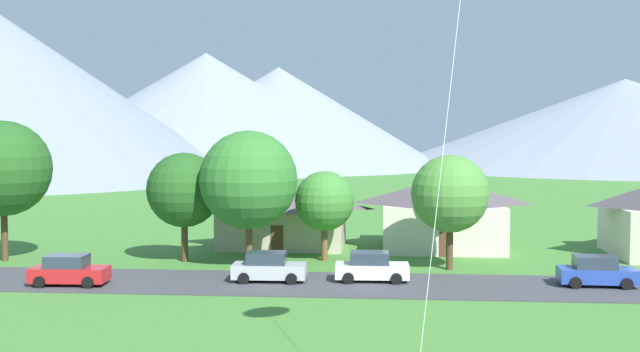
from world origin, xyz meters
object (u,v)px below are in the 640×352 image
(tree_right_of_center, at_px, (450,194))
(parked_car_blue_mid_east, at_px, (597,272))
(parked_car_silver_mid_west, at_px, (269,267))
(parked_car_white_east_end, at_px, (371,267))
(parked_car_red_west_end, at_px, (69,271))
(house_leftmost, at_px, (442,212))
(tree_center, at_px, (324,201))
(tree_near_right, at_px, (3,169))
(tree_far_right, at_px, (184,190))
(tree_near_left, at_px, (249,180))
(house_right_center, at_px, (283,216))

(tree_right_of_center, relative_size, parked_car_blue_mid_east, 1.70)
(parked_car_silver_mid_west, xyz_separation_m, parked_car_white_east_end, (5.87, 0.54, 0.00))
(parked_car_red_west_end, bearing_deg, parked_car_blue_mid_east, 4.36)
(house_leftmost, xyz_separation_m, tree_center, (-8.22, -6.12, 1.32))
(tree_right_of_center, xyz_separation_m, tree_near_right, (-29.38, 0.79, 1.41))
(house_leftmost, xyz_separation_m, parked_car_blue_mid_east, (7.58, -13.65, -1.80))
(tree_far_right, xyz_separation_m, parked_car_white_east_end, (12.52, -6.02, -3.90))
(tree_near_left, xyz_separation_m, parked_car_white_east_end, (7.93, -4.54, -4.70))
(parked_car_red_west_end, relative_size, parked_car_white_east_end, 1.00)
(parked_car_red_west_end, height_order, parked_car_silver_mid_west, same)
(house_leftmost, xyz_separation_m, tree_right_of_center, (-0.14, -8.85, 2.09))
(parked_car_white_east_end, bearing_deg, parked_car_blue_mid_east, -1.46)
(tree_center, height_order, parked_car_blue_mid_east, tree_center)
(house_right_center, height_order, parked_car_red_west_end, house_right_center)
(parked_car_silver_mid_west, height_order, parked_car_white_east_end, same)
(tree_center, xyz_separation_m, parked_car_blue_mid_east, (15.80, -7.53, -3.12))
(tree_near_right, height_order, parked_car_silver_mid_west, tree_near_right)
(tree_near_right, relative_size, tree_far_right, 1.29)
(house_leftmost, height_order, tree_far_right, tree_far_right)
(parked_car_blue_mid_east, bearing_deg, parked_car_white_east_end, 178.54)
(house_right_center, distance_m, tree_right_of_center, 14.62)
(house_leftmost, bearing_deg, tree_right_of_center, -90.92)
(parked_car_red_west_end, xyz_separation_m, parked_car_white_east_end, (16.86, 2.56, 0.00))
(parked_car_silver_mid_west, bearing_deg, tree_far_right, 135.39)
(parked_car_white_east_end, bearing_deg, tree_right_of_center, 43.13)
(tree_right_of_center, bearing_deg, tree_near_right, 178.46)
(tree_near_left, xyz_separation_m, parked_car_blue_mid_east, (20.43, -4.86, -4.70))
(tree_right_of_center, distance_m, parked_car_red_west_end, 23.09)
(tree_far_right, bearing_deg, parked_car_blue_mid_east, -14.21)
(house_right_center, distance_m, parked_car_blue_mid_east, 23.54)
(tree_center, height_order, parked_car_red_west_end, tree_center)
(house_leftmost, bearing_deg, parked_car_red_west_end, -143.89)
(parked_car_red_west_end, height_order, parked_car_blue_mid_east, same)
(tree_near_left, relative_size, parked_car_red_west_end, 2.04)
(tree_near_left, xyz_separation_m, tree_center, (4.63, 2.67, -1.57))
(tree_right_of_center, bearing_deg, parked_car_white_east_end, -136.87)
(tree_near_left, relative_size, tree_right_of_center, 1.21)
(tree_near_left, height_order, parked_car_red_west_end, tree_near_left)
(house_leftmost, xyz_separation_m, house_right_center, (-11.81, -0.39, -0.35))
(tree_near_left, distance_m, tree_right_of_center, 12.74)
(house_right_center, xyz_separation_m, tree_near_right, (-17.70, -7.67, 3.85))
(parked_car_white_east_end, bearing_deg, parked_car_silver_mid_west, -174.71)
(house_right_center, xyz_separation_m, parked_car_silver_mid_west, (1.02, -13.48, -1.46))
(parked_car_silver_mid_west, bearing_deg, tree_center, 71.63)
(tree_near_left, xyz_separation_m, parked_car_red_west_end, (-8.93, -7.10, -4.70))
(parked_car_red_west_end, relative_size, parked_car_silver_mid_west, 1.00)
(house_leftmost, relative_size, tree_center, 1.55)
(tree_center, distance_m, parked_car_silver_mid_west, 8.75)
(parked_car_silver_mid_west, height_order, parked_car_blue_mid_east, same)
(tree_far_right, height_order, parked_car_silver_mid_west, tree_far_right)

